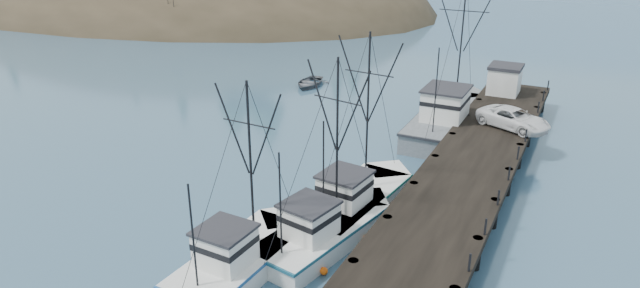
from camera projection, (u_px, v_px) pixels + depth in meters
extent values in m
plane|color=#31526D|center=(168.00, 249.00, 33.46)|extent=(400.00, 400.00, 0.00)
cube|color=black|center=(471.00, 165.00, 40.32)|extent=(6.00, 44.00, 0.50)
cylinder|color=black|center=(353.00, 277.00, 29.22)|extent=(0.56, 0.56, 2.00)
cylinder|color=black|center=(387.00, 231.00, 33.37)|extent=(0.56, 0.56, 2.00)
cylinder|color=black|center=(476.00, 253.00, 31.23)|extent=(0.56, 0.56, 2.00)
cylinder|color=black|center=(413.00, 196.00, 37.52)|extent=(0.56, 0.56, 2.00)
cylinder|color=black|center=(494.00, 213.00, 35.38)|extent=(0.56, 0.56, 2.00)
cylinder|color=black|center=(434.00, 168.00, 41.67)|extent=(0.56, 0.56, 2.00)
cylinder|color=black|center=(507.00, 182.00, 39.53)|extent=(0.56, 0.56, 2.00)
cylinder|color=black|center=(451.00, 145.00, 45.82)|extent=(0.56, 0.56, 2.00)
cylinder|color=black|center=(518.00, 156.00, 43.68)|extent=(0.56, 0.56, 2.00)
cylinder|color=black|center=(466.00, 126.00, 49.97)|extent=(0.56, 0.56, 2.00)
cylinder|color=black|center=(528.00, 135.00, 47.83)|extent=(0.56, 0.56, 2.00)
cylinder|color=black|center=(478.00, 109.00, 54.12)|extent=(0.56, 0.56, 2.00)
cylinder|color=black|center=(535.00, 117.00, 51.98)|extent=(0.56, 0.56, 2.00)
cylinder|color=black|center=(488.00, 95.00, 58.27)|extent=(0.56, 0.56, 2.00)
cylinder|color=black|center=(542.00, 102.00, 56.13)|extent=(0.56, 0.56, 2.00)
ellipsoid|color=#382D1E|center=(157.00, 28.00, 129.27)|extent=(132.00, 78.00, 51.00)
ellipsoid|color=black|center=(150.00, 6.00, 133.14)|extent=(109.20, 62.40, 41.60)
ellipsoid|color=black|center=(6.00, 12.00, 138.35)|extent=(57.60, 39.60, 32.40)
cube|color=beige|center=(212.00, 22.00, 95.05)|extent=(4.00, 5.00, 2.80)
cube|color=beige|center=(197.00, 16.00, 100.84)|extent=(4.00, 5.00, 2.80)
cube|color=beige|center=(251.00, 18.00, 98.38)|extent=(4.00, 5.00, 2.80)
cube|color=silver|center=(295.00, 26.00, 97.45)|extent=(1.00, 3.50, 0.90)
cylinder|color=black|center=(295.00, 9.00, 96.36)|extent=(0.08, 0.08, 6.00)
cube|color=silver|center=(177.00, 36.00, 89.40)|extent=(1.00, 3.50, 0.90)
cylinder|color=black|center=(175.00, 18.00, 88.31)|extent=(0.08, 0.08, 6.00)
cube|color=silver|center=(196.00, 26.00, 97.72)|extent=(1.00, 3.50, 0.90)
cylinder|color=black|center=(195.00, 9.00, 96.63)|extent=(0.08, 0.08, 6.00)
cube|color=silver|center=(286.00, 25.00, 98.64)|extent=(1.00, 3.50, 0.90)
cylinder|color=black|center=(286.00, 8.00, 97.54)|extent=(0.08, 0.08, 6.00)
cube|color=silver|center=(264.00, 34.00, 90.92)|extent=(1.00, 3.50, 0.90)
cylinder|color=black|center=(264.00, 16.00, 89.83)|extent=(0.08, 0.08, 6.00)
cube|color=silver|center=(302.00, 31.00, 93.54)|extent=(1.00, 3.50, 0.90)
cylinder|color=black|center=(302.00, 13.00, 92.45)|extent=(0.08, 0.08, 6.00)
cube|color=silver|center=(171.00, 36.00, 89.77)|extent=(1.00, 3.50, 0.90)
cylinder|color=black|center=(169.00, 17.00, 88.68)|extent=(0.08, 0.08, 6.00)
cube|color=silver|center=(200.00, 26.00, 97.69)|extent=(1.00, 3.50, 0.90)
cylinder|color=black|center=(198.00, 9.00, 96.60)|extent=(0.08, 0.08, 6.00)
cube|color=silver|center=(322.00, 238.00, 33.75)|extent=(5.36, 9.82, 1.60)
cube|color=silver|center=(365.00, 208.00, 37.17)|extent=(3.56, 3.56, 1.60)
cube|color=#195066|center=(322.00, 228.00, 33.49)|extent=(5.48, 10.07, 0.18)
cube|color=silver|center=(309.00, 220.00, 32.22)|extent=(3.00, 3.06, 1.90)
cube|color=#26262B|center=(309.00, 204.00, 31.83)|extent=(3.26, 3.34, 0.16)
cylinder|color=black|center=(337.00, 141.00, 32.65)|extent=(0.14, 0.14, 9.84)
cylinder|color=black|center=(280.00, 204.00, 29.72)|extent=(0.10, 0.10, 5.91)
cube|color=silver|center=(240.00, 264.00, 31.22)|extent=(4.06, 9.12, 1.60)
cube|color=silver|center=(284.00, 228.00, 34.83)|extent=(3.60, 3.60, 1.60)
cube|color=#1D4C88|center=(240.00, 253.00, 30.96)|extent=(4.14, 9.35, 0.18)
cube|color=silver|center=(225.00, 247.00, 29.64)|extent=(2.65, 2.65, 1.90)
cube|color=#26262B|center=(224.00, 230.00, 29.25)|extent=(2.88, 2.89, 0.16)
cylinder|color=black|center=(251.00, 165.00, 30.28)|extent=(0.14, 0.14, 9.28)
cylinder|color=black|center=(193.00, 237.00, 27.09)|extent=(0.10, 0.10, 5.57)
cube|color=silver|center=(354.00, 206.00, 37.47)|extent=(4.81, 10.11, 1.60)
cube|color=silver|center=(387.00, 179.00, 41.27)|extent=(3.73, 3.73, 1.60)
cube|color=#1B6E61|center=(354.00, 196.00, 37.20)|extent=(4.92, 10.37, 0.18)
cube|color=silver|center=(345.00, 189.00, 35.83)|extent=(2.92, 3.03, 1.90)
cube|color=#26262B|center=(345.00, 174.00, 35.44)|extent=(3.17, 3.30, 0.16)
cylinder|color=black|center=(368.00, 113.00, 36.37)|extent=(0.14, 0.14, 10.42)
cylinder|color=black|center=(323.00, 172.00, 33.06)|extent=(0.10, 0.10, 6.25)
cube|color=slate|center=(448.00, 124.00, 51.05)|extent=(4.82, 13.86, 2.20)
cube|color=slate|center=(466.00, 103.00, 56.80)|extent=(4.81, 4.81, 2.20)
cube|color=black|center=(449.00, 114.00, 50.67)|extent=(4.92, 14.21, 0.18)
cube|color=silver|center=(445.00, 104.00, 48.67)|extent=(3.37, 3.91, 2.60)
cube|color=#26262B|center=(447.00, 89.00, 48.15)|extent=(3.66, 4.27, 0.16)
cylinder|color=black|center=(461.00, 44.00, 50.24)|extent=(0.14, 0.14, 11.49)
cylinder|color=black|center=(436.00, 91.00, 44.91)|extent=(0.10, 0.10, 6.89)
cube|color=silver|center=(504.00, 81.00, 55.07)|extent=(2.80, 3.00, 2.50)
cube|color=#26262B|center=(506.00, 67.00, 54.54)|extent=(3.00, 3.20, 0.30)
imported|color=silver|center=(514.00, 119.00, 46.21)|extent=(6.54, 4.93, 1.65)
imported|color=#4F5258|center=(309.00, 86.00, 65.02)|extent=(4.23, 5.56, 1.08)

